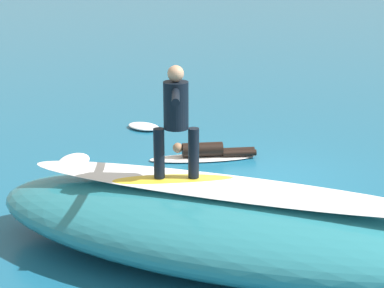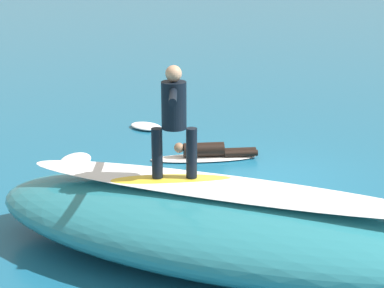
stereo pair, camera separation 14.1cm
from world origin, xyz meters
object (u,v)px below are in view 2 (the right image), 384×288
Objects in this scene: surfer_paddling at (210,150)px; surfboard_paddling at (204,158)px; surfboard_riding at (175,180)px; surfer_riding at (174,114)px.

surfboard_paddling is at bearing 0.00° from surfer_paddling.
surfer_riding is (0.00, -0.00, 1.01)m from surfboard_riding.
surfer_paddling is (0.80, -4.15, -1.95)m from surfer_riding.
surfboard_paddling is at bearing -97.43° from surfer_riding.
surfer_riding is 4.65m from surfer_paddling.
surfboard_riding is 4.33m from surfer_paddling.
surfboard_riding is 1.17× the size of surfer_riding.
surfboard_paddling is at bearing -97.43° from surfboard_riding.
surfboard_riding reaches higher than surfboard_paddling.
surfboard_paddling is (0.93, -4.09, -2.13)m from surfer_riding.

